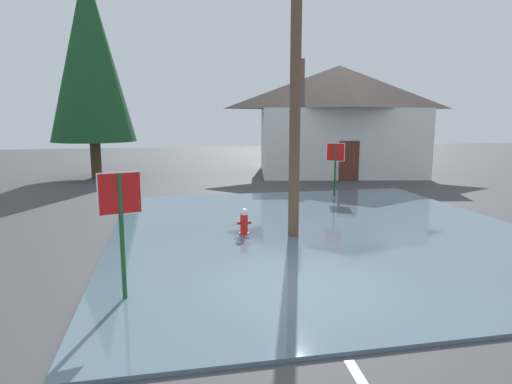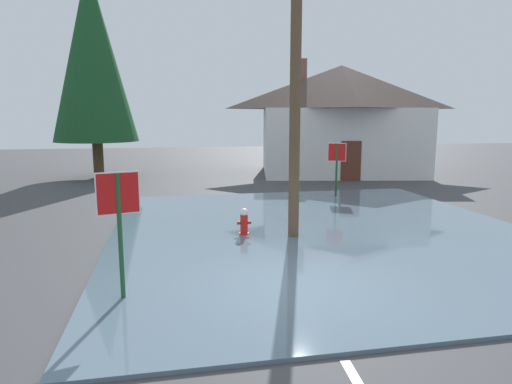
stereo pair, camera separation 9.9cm
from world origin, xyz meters
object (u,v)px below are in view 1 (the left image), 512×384
at_px(stop_sign_far, 335,159).
at_px(pine_tree_tall_left, 90,55).
at_px(stop_sign_near, 121,210).
at_px(fire_hydrant, 244,223).
at_px(utility_pole, 296,46).
at_px(house, 338,118).

bearing_deg(stop_sign_far, pine_tree_tall_left, 141.88).
relative_size(stop_sign_near, fire_hydrant, 2.98).
relative_size(stop_sign_near, stop_sign_far, 1.05).
xyz_separation_m(stop_sign_near, utility_pole, (4.04, 3.39, 3.30)).
bearing_deg(pine_tree_tall_left, utility_pole, -63.06).
xyz_separation_m(stop_sign_far, pine_tree_tall_left, (-10.16, 7.97, 4.74)).
height_order(stop_sign_near, house, house).
xyz_separation_m(stop_sign_near, house, (10.36, 16.29, 1.47)).
height_order(utility_pole, house, utility_pole).
distance_m(house, pine_tree_tall_left, 13.56).
bearing_deg(utility_pole, house, 63.91).
xyz_separation_m(utility_pole, house, (6.32, 12.90, -1.82)).
height_order(stop_sign_near, stop_sign_far, stop_sign_near).
distance_m(utility_pole, pine_tree_tall_left, 15.19).
bearing_deg(utility_pole, fire_hydrant, 160.04).
relative_size(house, pine_tree_tall_left, 0.96).
height_order(stop_sign_far, pine_tree_tall_left, pine_tree_tall_left).
xyz_separation_m(house, pine_tree_tall_left, (-13.17, 0.58, 3.17)).
relative_size(utility_pole, pine_tree_tall_left, 0.89).
relative_size(stop_sign_near, house, 0.22).
distance_m(stop_sign_near, pine_tree_tall_left, 17.73).
distance_m(utility_pole, house, 14.48).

